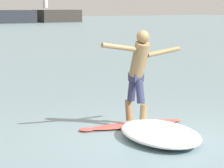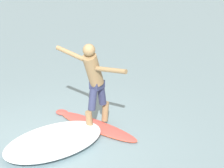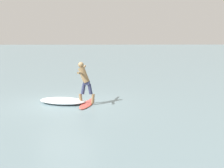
% 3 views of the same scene
% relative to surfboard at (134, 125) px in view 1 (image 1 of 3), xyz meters
% --- Properties ---
extents(ground_plane, '(200.00, 200.00, 0.00)m').
position_rel_surfboard_xyz_m(ground_plane, '(-0.22, -0.94, -0.03)').
color(ground_plane, gray).
extents(surfboard, '(2.22, 0.81, 0.20)m').
position_rel_surfboard_xyz_m(surfboard, '(0.00, 0.00, 0.00)').
color(surfboard, '#E04E45').
rests_on(surfboard, ground).
extents(surfer, '(1.69, 0.74, 1.80)m').
position_rel_surfboard_xyz_m(surfer, '(0.02, -0.10, 1.10)').
color(surfer, olive).
rests_on(surfer, surfboard).
extents(wave_foam_at_tail, '(1.85, 2.39, 0.23)m').
position_rel_surfboard_xyz_m(wave_foam_at_tail, '(-0.28, -1.09, 0.09)').
color(wave_foam_at_tail, white).
rests_on(wave_foam_at_tail, ground).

